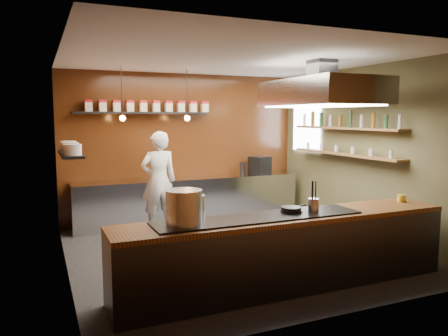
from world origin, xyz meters
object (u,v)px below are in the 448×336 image
extractor_hood (321,92)px  stockpot_large (184,207)px  espresso_machine (260,165)px  stockpot_small (190,209)px  chef (159,181)px

extractor_hood → stockpot_large: extractor_hood is taller
stockpot_large → espresso_machine: (2.93, 3.76, -0.05)m
stockpot_large → stockpot_small: size_ratio=1.19×
extractor_hood → stockpot_small: (-2.57, -1.18, -1.41)m
stockpot_small → espresso_machine: size_ratio=0.90×
extractor_hood → stockpot_large: (-2.65, -1.23, -1.37)m
stockpot_large → extractor_hood: bearing=24.9°
stockpot_large → stockpot_small: bearing=32.1°
stockpot_large → espresso_machine: size_ratio=1.07×
stockpot_large → chef: 3.51m
extractor_hood → espresso_machine: bearing=83.8°
espresso_machine → chef: size_ratio=0.20×
stockpot_small → chef: size_ratio=0.18×
stockpot_small → stockpot_large: bearing=-147.9°
extractor_hood → stockpot_small: 3.15m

